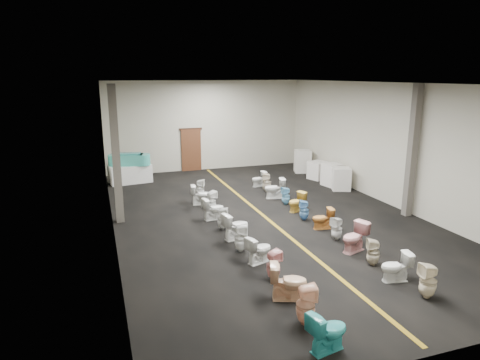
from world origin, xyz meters
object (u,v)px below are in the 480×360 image
(bathtub, at_px, (129,159))
(toilet_right_7, at_px, (297,202))
(toilet_right_9, at_px, (275,188))
(appliance_crate_a, at_px, (341,179))
(toilet_left_2, at_px, (288,282))
(toilet_left_5, at_px, (241,238))
(toilet_left_8, at_px, (213,209))
(toilet_left_9, at_px, (211,201))
(toilet_left_6, at_px, (236,226))
(appliance_crate_d, at_px, (303,161))
(toilet_right_4, at_px, (337,229))
(toilet_left_4, at_px, (259,249))
(toilet_left_10, at_px, (201,195))
(toilet_right_11, at_px, (259,179))
(toilet_left_7, at_px, (223,219))
(toilet_left_0, at_px, (328,331))
(toilet_right_0, at_px, (428,281))
(appliance_crate_c, at_px, (318,170))
(toilet_left_11, at_px, (200,188))
(toilet_right_8, at_px, (286,196))
(toilet_left_3, at_px, (273,265))
(toilet_right_2, at_px, (373,252))
(toilet_right_10, at_px, (267,182))
(toilet_right_3, at_px, (355,237))
(toilet_right_6, at_px, (304,210))
(display_table, at_px, (130,174))
(appliance_crate_b, at_px, (332,175))
(toilet_right_5, at_px, (323,219))
(toilet_left_1, at_px, (306,305))
(toilet_right_1, at_px, (396,267))

(bathtub, distance_m, toilet_right_7, 8.21)
(toilet_right_7, xyz_separation_m, toilet_right_9, (-0.08, 1.81, 0.06))
(appliance_crate_a, bearing_deg, toilet_left_2, -128.17)
(toilet_left_5, relative_size, toilet_right_9, 0.98)
(toilet_left_8, bearing_deg, toilet_left_9, -19.28)
(bathtub, distance_m, toilet_left_6, 8.44)
(appliance_crate_d, xyz_separation_m, toilet_right_4, (-3.18, -8.54, -0.20))
(toilet_left_4, relative_size, toilet_left_10, 0.96)
(toilet_right_7, distance_m, toilet_right_11, 3.70)
(toilet_left_7, bearing_deg, toilet_left_10, 24.12)
(toilet_left_0, relative_size, toilet_right_0, 0.95)
(appliance_crate_c, distance_m, toilet_left_10, 6.51)
(toilet_left_11, distance_m, toilet_right_8, 3.46)
(toilet_left_0, relative_size, toilet_right_11, 1.17)
(toilet_right_9, bearing_deg, toilet_right_7, 14.07)
(appliance_crate_d, distance_m, toilet_left_9, 7.57)
(toilet_left_3, distance_m, toilet_left_10, 6.50)
(toilet_left_6, relative_size, toilet_left_9, 1.10)
(bathtub, relative_size, toilet_left_11, 2.50)
(toilet_right_2, height_order, toilet_right_10, toilet_right_10)
(toilet_right_10, bearing_deg, toilet_right_8, 20.24)
(toilet_right_3, relative_size, toilet_right_10, 1.03)
(appliance_crate_d, xyz_separation_m, toilet_right_8, (-3.12, -4.81, -0.22))
(toilet_right_8, distance_m, toilet_right_10, 1.94)
(toilet_left_4, bearing_deg, toilet_right_10, -42.81)
(appliance_crate_c, height_order, toilet_right_6, appliance_crate_c)
(toilet_left_6, bearing_deg, toilet_right_2, -147.67)
(toilet_left_3, relative_size, toilet_left_7, 1.04)
(toilet_left_2, bearing_deg, appliance_crate_d, -7.91)
(display_table, xyz_separation_m, toilet_left_4, (2.45, -9.82, -0.04))
(toilet_right_9, bearing_deg, toilet_right_2, 11.08)
(toilet_left_2, bearing_deg, toilet_right_2, -52.63)
(appliance_crate_b, relative_size, toilet_right_3, 1.18)
(toilet_right_6, bearing_deg, display_table, -126.77)
(bathtub, height_order, toilet_left_4, bathtub)
(toilet_left_2, xyz_separation_m, toilet_left_8, (-0.15, 5.64, -0.03))
(toilet_left_0, relative_size, toilet_left_9, 1.05)
(display_table, xyz_separation_m, toilet_right_9, (5.20, -4.43, 0.00))
(toilet_right_3, bearing_deg, toilet_left_9, -169.44)
(toilet_right_2, bearing_deg, appliance_crate_b, 177.25)
(appliance_crate_b, height_order, toilet_left_9, appliance_crate_b)
(appliance_crate_d, distance_m, toilet_right_9, 5.02)
(toilet_left_0, height_order, toilet_right_7, toilet_left_0)
(display_table, relative_size, toilet_left_6, 2.23)
(toilet_left_2, relative_size, toilet_right_5, 1.21)
(appliance_crate_d, relative_size, toilet_right_8, 1.64)
(bathtub, xyz_separation_m, toilet_left_1, (2.29, -12.76, -0.65))
(toilet_left_8, height_order, toilet_right_1, toilet_left_8)
(toilet_right_3, distance_m, toilet_right_5, 1.88)
(toilet_left_3, bearing_deg, toilet_left_11, -13.64)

